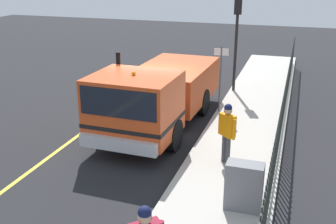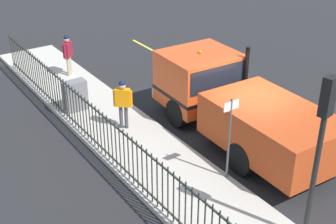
# 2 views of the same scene
# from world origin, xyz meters

# --- Properties ---
(ground_plane) EXTENTS (51.78, 51.78, 0.00)m
(ground_plane) POSITION_xyz_m (0.00, 0.00, 0.00)
(ground_plane) COLOR #232326
(ground_plane) RESTS_ON ground
(sidewalk_slab) EXTENTS (2.51, 23.54, 0.16)m
(sidewalk_slab) POSITION_xyz_m (3.25, 0.00, 0.08)
(sidewalk_slab) COLOR #B7B2A8
(sidewalk_slab) RESTS_ON ground
(lane_marking) EXTENTS (0.12, 21.18, 0.01)m
(lane_marking) POSITION_xyz_m (-1.85, 0.00, 0.00)
(lane_marking) COLOR yellow
(lane_marking) RESTS_ON ground
(work_truck) EXTENTS (2.63, 6.90, 2.64)m
(work_truck) POSITION_xyz_m (0.36, -0.67, 1.27)
(work_truck) COLOR #D84C1E
(work_truck) RESTS_ON ground
(worker_standing) EXTENTS (0.50, 0.47, 1.68)m
(worker_standing) POSITION_xyz_m (3.08, -2.72, 1.19)
(worker_standing) COLOR orange
(worker_standing) RESTS_ON sidewalk_slab
(pedestrian_distant) EXTENTS (0.50, 0.49, 1.70)m
(pedestrian_distant) POSITION_xyz_m (2.74, -7.85, 1.20)
(pedestrian_distant) COLOR maroon
(pedestrian_distant) RESTS_ON sidewalk_slab
(iron_fence) EXTENTS (0.04, 20.04, 1.46)m
(iron_fence) POSITION_xyz_m (4.38, 0.00, 0.90)
(iron_fence) COLOR #2D332D
(iron_fence) RESTS_ON sidewalk_slab
(traffic_light_near) EXTENTS (0.34, 0.26, 4.03)m
(traffic_light_near) POSITION_xyz_m (2.16, 4.11, 3.01)
(traffic_light_near) COLOR black
(traffic_light_near) RESTS_ON sidewalk_slab
(utility_cabinet) EXTENTS (0.80, 0.42, 1.09)m
(utility_cabinet) POSITION_xyz_m (3.85, -4.79, 0.70)
(utility_cabinet) COLOR slate
(utility_cabinet) RESTS_ON sidewalk_slab
(traffic_cone) EXTENTS (0.45, 0.45, 0.64)m
(traffic_cone) POSITION_xyz_m (-1.36, -0.53, 0.32)
(traffic_cone) COLOR orange
(traffic_cone) RESTS_ON ground
(street_sign) EXTENTS (0.50, 0.06, 2.40)m
(street_sign) POSITION_xyz_m (2.10, 1.28, 1.65)
(street_sign) COLOR #4C4C4C
(street_sign) RESTS_ON sidewalk_slab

